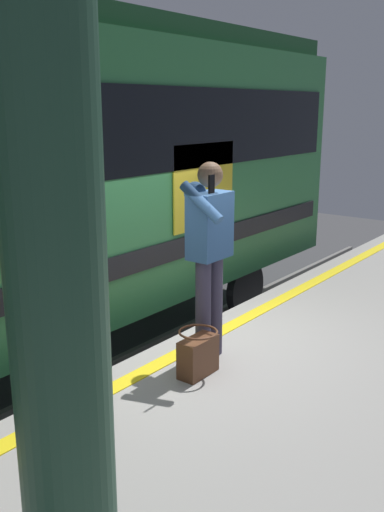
{
  "coord_description": "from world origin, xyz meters",
  "views": [
    {
      "loc": [
        4.06,
        3.39,
        3.21
      ],
      "look_at": [
        0.07,
        0.3,
        1.88
      ],
      "focal_mm": 39.97,
      "sensor_mm": 36.0,
      "label": 1
    }
  ],
  "objects": [
    {
      "name": "passenger",
      "position": [
        0.13,
        0.54,
        2.03
      ],
      "size": [
        0.57,
        0.55,
        1.78
      ],
      "color": "#383347",
      "rests_on": "platform"
    },
    {
      "name": "track_rail_near",
      "position": [
        0.0,
        -1.38,
        0.08
      ],
      "size": [
        15.87,
        0.08,
        0.16
      ],
      "primitive_type": "cube",
      "color": "slate",
      "rests_on": "ground"
    },
    {
      "name": "train_carriage",
      "position": [
        0.36,
        -2.1,
        2.55
      ],
      "size": [
        9.77,
        2.97,
        4.02
      ],
      "color": "#2D723F",
      "rests_on": "ground"
    },
    {
      "name": "station_column",
      "position": [
        2.61,
        1.55,
        3.04
      ],
      "size": [
        0.43,
        0.43,
        4.12
      ],
      "primitive_type": "cylinder",
      "color": "#1E3F2D",
      "rests_on": "platform"
    },
    {
      "name": "safety_line",
      "position": [
        0.0,
        0.3,
        0.98
      ],
      "size": [
        11.96,
        0.16,
        0.01
      ],
      "primitive_type": "cube",
      "color": "yellow",
      "rests_on": "platform"
    },
    {
      "name": "ground_plane",
      "position": [
        0.0,
        0.0,
        0.0
      ],
      "size": [
        24.31,
        24.31,
        0.0
      ],
      "primitive_type": "plane",
      "color": "#3D3D3F"
    },
    {
      "name": "track_rail_far",
      "position": [
        0.0,
        -2.82,
        0.08
      ],
      "size": [
        15.87,
        0.08,
        0.16
      ],
      "primitive_type": "cube",
      "color": "slate",
      "rests_on": "ground"
    },
    {
      "name": "handbag",
      "position": [
        0.49,
        0.69,
        1.16
      ],
      "size": [
        0.38,
        0.34,
        0.4
      ],
      "color": "#59331E",
      "rests_on": "platform"
    }
  ]
}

